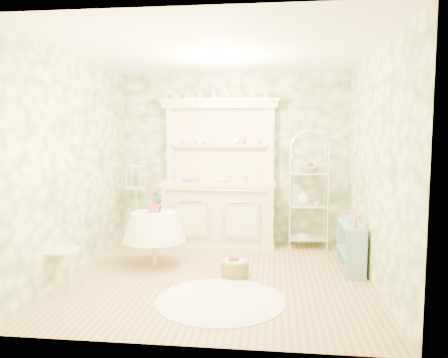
# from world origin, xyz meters

# --- Properties ---
(floor) EXTENTS (3.60, 3.60, 0.00)m
(floor) POSITION_xyz_m (0.00, 0.00, 0.00)
(floor) COLOR tan
(floor) RESTS_ON ground
(ceiling) EXTENTS (3.60, 3.60, 0.00)m
(ceiling) POSITION_xyz_m (0.00, 0.00, 2.70)
(ceiling) COLOR white
(ceiling) RESTS_ON floor
(wall_left) EXTENTS (3.60, 3.60, 0.00)m
(wall_left) POSITION_xyz_m (-1.80, 0.00, 1.35)
(wall_left) COLOR #F5EEC2
(wall_left) RESTS_ON floor
(wall_right) EXTENTS (3.60, 3.60, 0.00)m
(wall_right) POSITION_xyz_m (1.80, 0.00, 1.35)
(wall_right) COLOR #F5EEC2
(wall_right) RESTS_ON floor
(wall_back) EXTENTS (3.60, 3.60, 0.00)m
(wall_back) POSITION_xyz_m (0.00, 1.80, 1.35)
(wall_back) COLOR #F5EEC2
(wall_back) RESTS_ON floor
(wall_front) EXTENTS (3.60, 3.60, 0.00)m
(wall_front) POSITION_xyz_m (0.00, -1.80, 1.35)
(wall_front) COLOR #F5EEC2
(wall_front) RESTS_ON floor
(kitchen_dresser) EXTENTS (1.87, 0.61, 2.29)m
(kitchen_dresser) POSITION_xyz_m (-0.20, 1.52, 1.15)
(kitchen_dresser) COLOR #F1E3C2
(kitchen_dresser) RESTS_ON floor
(bakers_rack) EXTENTS (0.64, 0.49, 1.93)m
(bakers_rack) POSITION_xyz_m (1.17, 1.54, 0.96)
(bakers_rack) COLOR white
(bakers_rack) RESTS_ON floor
(side_shelf) EXTENTS (0.33, 0.77, 0.64)m
(side_shelf) POSITION_xyz_m (1.63, 0.40, 0.32)
(side_shelf) COLOR #89ABC1
(side_shelf) RESTS_ON floor
(round_table) EXTENTS (0.71, 0.71, 0.75)m
(round_table) POSITION_xyz_m (-0.91, 0.35, 0.38)
(round_table) COLOR white
(round_table) RESTS_ON floor
(cafe_chair) EXTENTS (0.37, 0.37, 0.78)m
(cafe_chair) POSITION_xyz_m (-1.68, -0.65, 0.39)
(cafe_chair) COLOR white
(cafe_chair) RESTS_ON floor
(birdcage_stand) EXTENTS (0.34, 0.34, 1.42)m
(birdcage_stand) POSITION_xyz_m (-1.48, 1.36, 0.71)
(birdcage_stand) COLOR white
(birdcage_stand) RESTS_ON floor
(floor_basket) EXTENTS (0.36, 0.36, 0.20)m
(floor_basket) POSITION_xyz_m (0.19, 0.01, 0.10)
(floor_basket) COLOR olive
(floor_basket) RESTS_ON floor
(lace_rug) EXTENTS (1.75, 1.75, 0.01)m
(lace_rug) POSITION_xyz_m (0.11, -0.79, 0.01)
(lace_rug) COLOR white
(lace_rug) RESTS_ON floor
(bowl_floral) EXTENTS (0.35, 0.35, 0.08)m
(bowl_floral) POSITION_xyz_m (-0.62, 1.43, 1.02)
(bowl_floral) COLOR white
(bowl_floral) RESTS_ON kitchen_dresser
(bowl_white) EXTENTS (0.30, 0.30, 0.08)m
(bowl_white) POSITION_xyz_m (-0.14, 1.44, 1.02)
(bowl_white) COLOR white
(bowl_white) RESTS_ON kitchen_dresser
(cup_left) EXTENTS (0.17, 0.17, 0.10)m
(cup_left) POSITION_xyz_m (-0.54, 1.68, 1.61)
(cup_left) COLOR white
(cup_left) RESTS_ON kitchen_dresser
(cup_right) EXTENTS (0.11, 0.11, 0.10)m
(cup_right) POSITION_xyz_m (0.15, 1.68, 1.61)
(cup_right) COLOR white
(cup_right) RESTS_ON kitchen_dresser
(potted_geranium) EXTENTS (0.16, 0.12, 0.27)m
(potted_geranium) POSITION_xyz_m (-0.86, 0.36, 0.85)
(potted_geranium) COLOR #3F7238
(potted_geranium) RESTS_ON round_table
(bottle_amber) EXTENTS (0.07, 0.07, 0.18)m
(bottle_amber) POSITION_xyz_m (1.63, 0.15, 0.68)
(bottle_amber) COLOR #CE873F
(bottle_amber) RESTS_ON side_shelf
(bottle_blue) EXTENTS (0.06, 0.06, 0.12)m
(bottle_blue) POSITION_xyz_m (1.61, 0.35, 0.65)
(bottle_blue) COLOR #88AAD2
(bottle_blue) RESTS_ON side_shelf
(bottle_glass) EXTENTS (0.08, 0.08, 0.09)m
(bottle_glass) POSITION_xyz_m (1.66, 0.66, 0.65)
(bottle_glass) COLOR silver
(bottle_glass) RESTS_ON side_shelf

